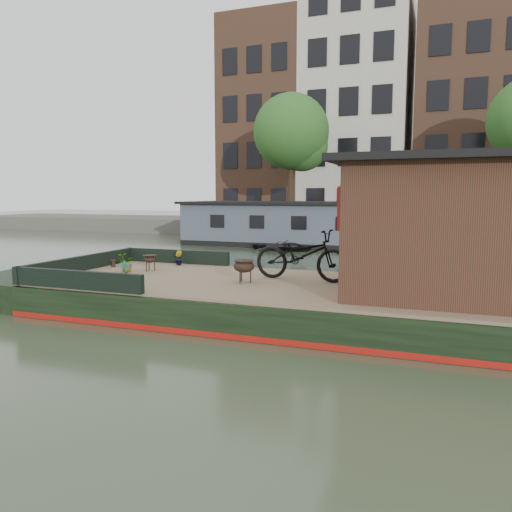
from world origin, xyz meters
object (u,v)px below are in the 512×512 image
(bicycle, at_px, (302,255))
(brazier_front, at_px, (150,263))
(potted_plant_a, at_px, (125,272))
(dinghy, at_px, (284,244))
(brazier_rear, at_px, (244,271))
(cabin, at_px, (454,226))

(bicycle, relative_size, brazier_front, 5.46)
(bicycle, height_order, potted_plant_a, bicycle)
(potted_plant_a, height_order, dinghy, potted_plant_a)
(brazier_front, bearing_deg, potted_plant_a, -75.10)
(potted_plant_a, bearing_deg, brazier_front, 104.90)
(potted_plant_a, relative_size, dinghy, 0.16)
(brazier_rear, distance_m, dinghy, 12.03)
(bicycle, bearing_deg, brazier_front, 94.07)
(cabin, relative_size, brazier_rear, 8.69)
(brazier_rear, height_order, dinghy, brazier_rear)
(bicycle, height_order, brazier_rear, bicycle)
(brazier_rear, bearing_deg, cabin, 2.66)
(dinghy, bearing_deg, bicycle, -150.55)
(bicycle, distance_m, brazier_rear, 1.27)
(potted_plant_a, bearing_deg, brazier_rear, 21.17)
(dinghy, bearing_deg, cabin, -139.42)
(bicycle, distance_m, dinghy, 11.68)
(cabin, xyz_separation_m, brazier_front, (-6.60, 0.53, -1.04))
(cabin, distance_m, brazier_rear, 4.05)
(cabin, relative_size, dinghy, 1.43)
(cabin, bearing_deg, dinghy, 120.40)
(cabin, bearing_deg, brazier_front, 175.39)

